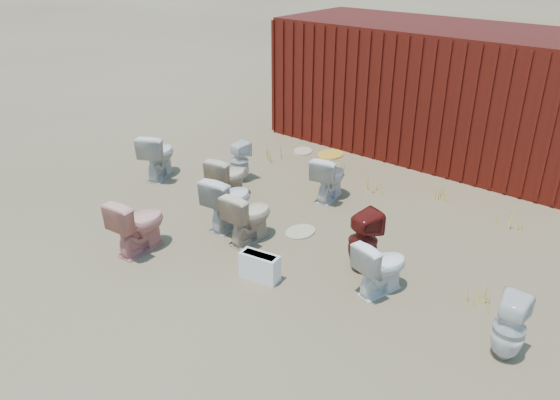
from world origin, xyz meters
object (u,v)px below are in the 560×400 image
Objects in this scene: toilet_back_a at (239,161)px; shipping_container at (433,89)px; toilet_front_maroon at (363,242)px; toilet_front_e at (381,266)px; toilet_back_e at (509,328)px; loose_tank at (260,267)px; toilet_back_beige_right at (228,178)px; toilet_back_beige_left at (249,216)px; toilet_back_yellowlid at (329,177)px; toilet_front_a at (158,155)px; toilet_front_pink at (138,224)px; toilet_front_c at (229,201)px.

shipping_container is at bearing -107.00° from toilet_back_a.
shipping_container reaches higher than toilet_front_maroon.
toilet_back_e reaches higher than toilet_front_e.
toilet_front_e is at bearing 19.08° from loose_tank.
toilet_back_beige_left is at bearing 137.95° from toilet_back_beige_right.
toilet_back_beige_left is at bearing 32.80° from toilet_front_maroon.
shipping_container is 8.02× the size of toilet_back_yellowlid.
loose_tank is (3.51, -1.27, -0.24)m from toilet_front_a.
toilet_front_a is 6.39m from toilet_back_e.
loose_tank is (2.29, -2.05, -0.19)m from toilet_back_a.
toilet_back_beige_left reaches higher than loose_tank.
toilet_back_beige_right is at bearing -89.86° from toilet_front_pink.
shipping_container reaches higher than toilet_back_beige_left.
toilet_back_a is (-1.77, -3.57, -0.84)m from shipping_container.
toilet_back_beige_right reaches higher than toilet_back_a.
toilet_front_maroon is at bearing 170.69° from toilet_back_a.
toilet_back_yellowlid is at bearing -92.91° from shipping_container.
toilet_front_maroon reaches higher than toilet_back_e.
toilet_front_maroon is at bearing 38.59° from loose_tank.
toilet_back_yellowlid is 4.02m from toilet_back_e.
toilet_back_yellowlid is (-0.16, -3.16, -0.83)m from shipping_container.
toilet_back_yellowlid is at bearing -115.05° from toilet_front_pink.
toilet_front_c is at bearing 14.26° from toilet_front_e.
toilet_front_e is 3.81m from toilet_back_a.
toilet_front_a is at bearing 8.26° from toilet_front_e.
toilet_back_beige_left is 1.00m from loose_tank.
toilet_back_a is (-3.15, 1.06, -0.05)m from toilet_front_maroon.
shipping_container is 7.24× the size of toilet_front_a.
toilet_front_a reaches higher than toilet_front_pink.
toilet_back_beige_left is (2.75, -0.64, -0.03)m from toilet_front_a.
toilet_back_beige_right reaches higher than toilet_front_e.
toilet_front_pink is at bearing -173.74° from loose_tank.
toilet_front_pink is (-1.19, -6.13, -0.80)m from shipping_container.
toilet_back_e is at bearing -56.55° from shipping_container.
toilet_front_e is (0.42, -0.27, -0.06)m from toilet_front_maroon.
toilet_front_maroon reaches higher than toilet_back_beige_left.
toilet_front_a is at bearing 42.08° from toilet_back_a.
toilet_back_a is (-1.03, 1.31, -0.05)m from toilet_front_c.
toilet_front_e is 2.04m from toilet_back_beige_left.
toilet_back_beige_left is 1.83m from toilet_back_yellowlid.
toilet_front_c reaches higher than toilet_front_maroon.
loose_tank is at bearing 69.09° from toilet_front_maroon.
toilet_front_maroon is (1.38, -4.63, -0.79)m from shipping_container.
shipping_container is at bearing -105.33° from toilet_front_c.
toilet_front_maroon is at bearing 148.18° from toilet_front_a.
toilet_back_beige_left is (-2.04, -0.10, 0.03)m from toilet_front_e.
toilet_back_e is (4.55, 1.04, -0.04)m from toilet_front_pink.
toilet_front_a reaches higher than toilet_back_yellowlid.
toilet_front_maroon is 1.08× the size of toilet_back_beige_left.
toilet_front_maroon reaches higher than toilet_back_beige_right.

